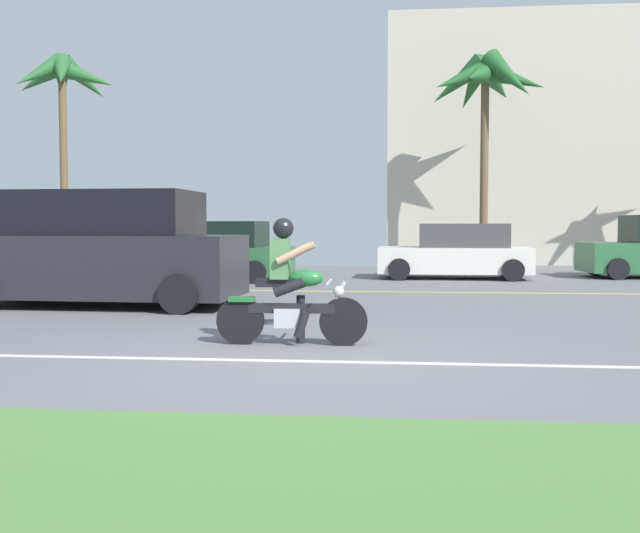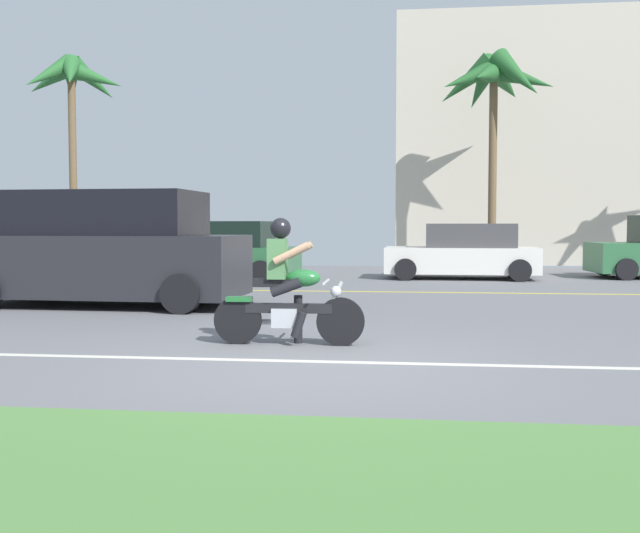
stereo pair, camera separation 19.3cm
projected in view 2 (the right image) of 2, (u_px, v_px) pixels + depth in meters
name	position (u px, v px, depth m)	size (l,w,h in m)	color
ground	(341.00, 326.00, 10.36)	(56.00, 30.00, 0.04)	slate
grass_median	(198.00, 529.00, 3.32)	(56.00, 3.80, 0.06)	#548442
lane_line_near	(316.00, 361.00, 7.55)	(50.40, 0.12, 0.01)	silver
lane_line_far	(364.00, 291.00, 15.54)	(50.40, 0.12, 0.01)	yellow
motorcyclist	(287.00, 291.00, 8.61)	(1.77, 0.58, 1.48)	black
suv_nearby	(105.00, 250.00, 12.84)	(4.95, 2.35, 1.98)	#232328
parked_car_0	(27.00, 248.00, 20.41)	(4.29, 2.11, 1.64)	white
parked_car_1	(213.00, 253.00, 18.82)	(4.53, 2.24, 1.50)	#2D663D
parked_car_2	(463.00, 253.00, 19.32)	(3.96, 2.04, 1.44)	white
palm_tree_0	(492.00, 85.00, 22.79)	(3.77, 3.69, 6.78)	brown
palm_tree_2	(72.00, 85.00, 22.59)	(3.28, 3.14, 6.65)	brown
motorcyclist_distant	(149.00, 264.00, 15.68)	(1.17, 1.22, 1.35)	black
building_far	(570.00, 142.00, 27.14)	(12.64, 4.00, 8.88)	beige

